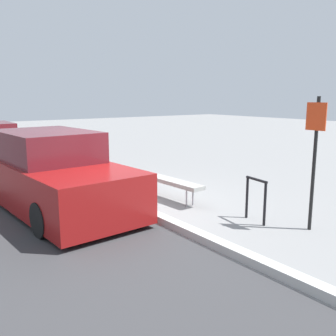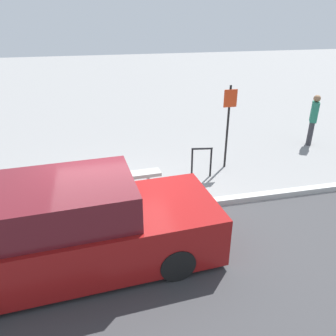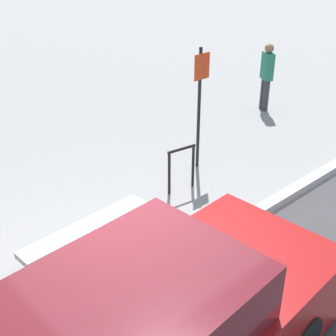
{
  "view_description": "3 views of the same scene",
  "coord_description": "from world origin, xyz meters",
  "px_view_note": "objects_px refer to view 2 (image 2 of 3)",
  "views": [
    {
      "loc": [
        6.76,
        -3.83,
        2.3
      ],
      "look_at": [
        1.17,
        0.28,
        0.97
      ],
      "focal_mm": 40.0,
      "sensor_mm": 36.0,
      "label": 1
    },
    {
      "loc": [
        -0.29,
        -6.01,
        3.99
      ],
      "look_at": [
        1.22,
        0.52,
        0.79
      ],
      "focal_mm": 35.0,
      "sensor_mm": 36.0,
      "label": 2
    },
    {
      "loc": [
        -2.62,
        -3.68,
        4.25
      ],
      "look_at": [
        1.33,
        0.65,
        1.11
      ],
      "focal_mm": 50.0,
      "sensor_mm": 36.0,
      "label": 3
    }
  ],
  "objects_px": {
    "bike_rack": "(202,159)",
    "pedestrian": "(313,119)",
    "sign_post": "(228,120)",
    "bench": "(119,177)",
    "parked_car_near": "(76,230)"
  },
  "relations": [
    {
      "from": "pedestrian",
      "to": "parked_car_near",
      "type": "bearing_deg",
      "value": -28.7
    },
    {
      "from": "bike_rack",
      "to": "sign_post",
      "type": "bearing_deg",
      "value": 26.76
    },
    {
      "from": "bike_rack",
      "to": "parked_car_near",
      "type": "bearing_deg",
      "value": -138.87
    },
    {
      "from": "bench",
      "to": "sign_post",
      "type": "height_order",
      "value": "sign_post"
    },
    {
      "from": "parked_car_near",
      "to": "sign_post",
      "type": "bearing_deg",
      "value": 34.91
    },
    {
      "from": "bench",
      "to": "parked_car_near",
      "type": "bearing_deg",
      "value": -114.26
    },
    {
      "from": "bike_rack",
      "to": "pedestrian",
      "type": "distance_m",
      "value": 4.52
    },
    {
      "from": "sign_post",
      "to": "pedestrian",
      "type": "bearing_deg",
      "value": 16.89
    },
    {
      "from": "bench",
      "to": "bike_rack",
      "type": "xyz_separation_m",
      "value": [
        2.2,
        0.38,
        0.08
      ]
    },
    {
      "from": "bench",
      "to": "bike_rack",
      "type": "bearing_deg",
      "value": 7.04
    },
    {
      "from": "bench",
      "to": "pedestrian",
      "type": "bearing_deg",
      "value": 13.17
    },
    {
      "from": "bench",
      "to": "sign_post",
      "type": "xyz_separation_m",
      "value": [
        3.05,
        0.81,
        0.96
      ]
    },
    {
      "from": "bike_rack",
      "to": "parked_car_near",
      "type": "relative_size",
      "value": 0.17
    },
    {
      "from": "sign_post",
      "to": "bench",
      "type": "bearing_deg",
      "value": -165.13
    },
    {
      "from": "bench",
      "to": "parked_car_near",
      "type": "relative_size",
      "value": 0.42
    }
  ]
}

